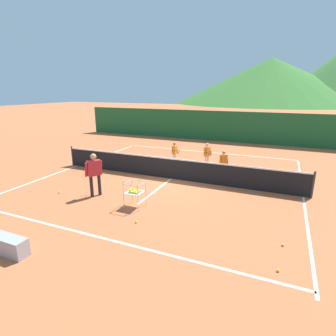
{
  "coord_description": "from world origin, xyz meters",
  "views": [
    {
      "loc": [
        4.49,
        -10.79,
        3.95
      ],
      "look_at": [
        0.36,
        -1.22,
        0.88
      ],
      "focal_mm": 28.68,
      "sensor_mm": 36.0,
      "label": 1
    }
  ],
  "objects_px": {
    "tennis_ball_0": "(278,270)",
    "tennis_ball_4": "(136,222)",
    "tennis_net": "(171,168)",
    "tennis_ball_2": "(59,193)",
    "student_0": "(175,151)",
    "ball_cart": "(134,191)",
    "student_1": "(207,153)",
    "instructor": "(94,171)",
    "student_2": "(223,161)",
    "tennis_ball_3": "(283,245)",
    "tennis_ball_5": "(104,172)",
    "tennis_ball_1": "(124,182)",
    "courtside_bench": "(3,243)"
  },
  "relations": [
    {
      "from": "student_2",
      "to": "tennis_ball_3",
      "type": "bearing_deg",
      "value": -62.57
    },
    {
      "from": "student_0",
      "to": "ball_cart",
      "type": "distance_m",
      "value": 5.74
    },
    {
      "from": "instructor",
      "to": "student_2",
      "type": "bearing_deg",
      "value": 47.77
    },
    {
      "from": "student_2",
      "to": "tennis_ball_0",
      "type": "height_order",
      "value": "student_2"
    },
    {
      "from": "student_1",
      "to": "tennis_ball_0",
      "type": "bearing_deg",
      "value": -63.66
    },
    {
      "from": "ball_cart",
      "to": "courtside_bench",
      "type": "distance_m",
      "value": 4.05
    },
    {
      "from": "ball_cart",
      "to": "tennis_ball_2",
      "type": "bearing_deg",
      "value": -178.55
    },
    {
      "from": "tennis_net",
      "to": "courtside_bench",
      "type": "relative_size",
      "value": 7.71
    },
    {
      "from": "tennis_ball_0",
      "to": "courtside_bench",
      "type": "xyz_separation_m",
      "value": [
        -6.41,
        -1.91,
        0.2
      ]
    },
    {
      "from": "tennis_net",
      "to": "tennis_ball_5",
      "type": "xyz_separation_m",
      "value": [
        -3.35,
        -0.5,
        -0.47
      ]
    },
    {
      "from": "instructor",
      "to": "tennis_ball_3",
      "type": "distance_m",
      "value": 6.82
    },
    {
      "from": "instructor",
      "to": "tennis_ball_2",
      "type": "relative_size",
      "value": 24.58
    },
    {
      "from": "tennis_net",
      "to": "tennis_ball_4",
      "type": "relative_size",
      "value": 170.12
    },
    {
      "from": "tennis_ball_1",
      "to": "student_1",
      "type": "bearing_deg",
      "value": 54.1
    },
    {
      "from": "student_1",
      "to": "ball_cart",
      "type": "relative_size",
      "value": 1.44
    },
    {
      "from": "student_1",
      "to": "tennis_ball_0",
      "type": "xyz_separation_m",
      "value": [
        3.74,
        -7.55,
        -0.74
      ]
    },
    {
      "from": "tennis_ball_2",
      "to": "courtside_bench",
      "type": "bearing_deg",
      "value": -64.64
    },
    {
      "from": "student_0",
      "to": "tennis_ball_4",
      "type": "relative_size",
      "value": 17.96
    },
    {
      "from": "tennis_ball_0",
      "to": "tennis_ball_1",
      "type": "bearing_deg",
      "value": 149.64
    },
    {
      "from": "tennis_ball_0",
      "to": "courtside_bench",
      "type": "height_order",
      "value": "courtside_bench"
    },
    {
      "from": "student_1",
      "to": "tennis_ball_1",
      "type": "relative_size",
      "value": 19.04
    },
    {
      "from": "tennis_ball_4",
      "to": "tennis_ball_5",
      "type": "bearing_deg",
      "value": 136.06
    },
    {
      "from": "student_0",
      "to": "ball_cart",
      "type": "height_order",
      "value": "student_0"
    },
    {
      "from": "tennis_ball_0",
      "to": "tennis_ball_1",
      "type": "distance_m",
      "value": 7.49
    },
    {
      "from": "tennis_ball_1",
      "to": "tennis_ball_3",
      "type": "relative_size",
      "value": 1.0
    },
    {
      "from": "tennis_ball_5",
      "to": "tennis_ball_4",
      "type": "bearing_deg",
      "value": -43.94
    },
    {
      "from": "tennis_ball_5",
      "to": "ball_cart",
      "type": "bearing_deg",
      "value": -40.15
    },
    {
      "from": "instructor",
      "to": "tennis_ball_0",
      "type": "relative_size",
      "value": 24.58
    },
    {
      "from": "tennis_net",
      "to": "tennis_ball_2",
      "type": "distance_m",
      "value": 4.83
    },
    {
      "from": "tennis_ball_2",
      "to": "tennis_ball_3",
      "type": "distance_m",
      "value": 8.21
    },
    {
      "from": "instructor",
      "to": "student_1",
      "type": "relative_size",
      "value": 1.29
    },
    {
      "from": "instructor",
      "to": "tennis_ball_0",
      "type": "xyz_separation_m",
      "value": [
        6.61,
        -2.06,
        -0.97
      ]
    },
    {
      "from": "tennis_ball_3",
      "to": "tennis_ball_4",
      "type": "relative_size",
      "value": 1.0
    },
    {
      "from": "instructor",
      "to": "student_1",
      "type": "height_order",
      "value": "instructor"
    },
    {
      "from": "instructor",
      "to": "student_1",
      "type": "xyz_separation_m",
      "value": [
        2.87,
        5.49,
        -0.22
      ]
    },
    {
      "from": "student_1",
      "to": "ball_cart",
      "type": "distance_m",
      "value": 5.88
    },
    {
      "from": "ball_cart",
      "to": "tennis_ball_3",
      "type": "relative_size",
      "value": 13.22
    },
    {
      "from": "tennis_net",
      "to": "tennis_ball_2",
      "type": "relative_size",
      "value": 170.12
    },
    {
      "from": "tennis_ball_0",
      "to": "tennis_ball_2",
      "type": "relative_size",
      "value": 1.0
    },
    {
      "from": "tennis_ball_4",
      "to": "tennis_ball_5",
      "type": "height_order",
      "value": "same"
    },
    {
      "from": "tennis_ball_0",
      "to": "courtside_bench",
      "type": "distance_m",
      "value": 6.69
    },
    {
      "from": "student_2",
      "to": "courtside_bench",
      "type": "relative_size",
      "value": 0.82
    },
    {
      "from": "instructor",
      "to": "student_2",
      "type": "distance_m",
      "value": 5.9
    },
    {
      "from": "instructor",
      "to": "tennis_ball_1",
      "type": "distance_m",
      "value": 1.99
    },
    {
      "from": "tennis_ball_0",
      "to": "tennis_ball_4",
      "type": "distance_m",
      "value": 4.16
    },
    {
      "from": "tennis_ball_2",
      "to": "tennis_ball_5",
      "type": "xyz_separation_m",
      "value": [
        0.03,
        2.92,
        0.0
      ]
    },
    {
      "from": "tennis_ball_2",
      "to": "courtside_bench",
      "type": "relative_size",
      "value": 0.05
    },
    {
      "from": "tennis_net",
      "to": "tennis_ball_4",
      "type": "bearing_deg",
      "value": -81.55
    },
    {
      "from": "student_1",
      "to": "tennis_ball_1",
      "type": "xyz_separation_m",
      "value": [
        -2.73,
        -3.77,
        -0.74
      ]
    },
    {
      "from": "student_0",
      "to": "student_2",
      "type": "distance_m",
      "value": 3.04
    }
  ]
}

